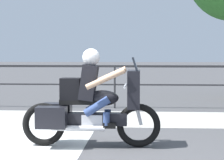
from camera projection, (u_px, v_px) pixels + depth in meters
name	position (u px, v px, depth m)	size (l,w,h in m)	color
ground_plane	(95.00, 152.00, 6.80)	(120.00, 120.00, 0.00)	#424244
sidewalk_band	(110.00, 119.00, 10.19)	(44.00, 2.40, 0.01)	#A8A59E
fence_railing	(115.00, 74.00, 12.02)	(36.00, 0.05, 1.19)	#232326
motorcycle	(90.00, 104.00, 7.16)	(2.29, 0.76, 1.62)	black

